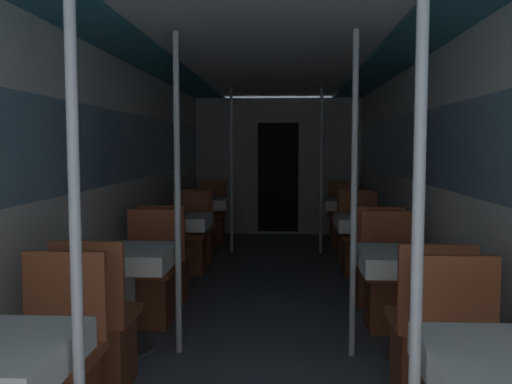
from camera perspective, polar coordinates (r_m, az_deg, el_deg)
wall_left at (r=5.14m, az=-13.48°, el=1.35°), size 0.05×10.14×2.14m
wall_right at (r=5.06m, az=16.59°, el=1.23°), size 0.05×10.14×2.14m
ceiling_panel at (r=4.98m, az=1.47°, el=13.73°), size 2.65×10.14×0.07m
bulkhead_far at (r=9.02m, az=2.22°, el=2.54°), size 2.60×0.09×2.14m
support_pole_left_0 at (r=2.07m, az=-17.60°, el=-4.70°), size 0.04×0.04×2.14m
dining_table_left_1 at (r=3.98m, az=-12.79°, el=-7.07°), size 0.62×0.62×0.71m
chair_left_near_1 at (r=3.50m, az=-15.48°, el=-14.12°), size 0.41×0.41×0.89m
chair_left_far_1 at (r=4.61m, az=-10.65°, el=-9.45°), size 0.41×0.41×0.89m
support_pole_left_1 at (r=3.83m, az=-7.86°, el=-0.32°), size 0.04×0.04×2.14m
dining_table_left_2 at (r=5.73m, az=-7.76°, el=-3.40°), size 0.62×0.62×0.71m
chair_left_near_2 at (r=5.21m, az=-8.98°, el=-7.79°), size 0.41×0.41×0.89m
chair_left_far_2 at (r=6.37m, az=-6.70°, el=-5.48°), size 0.41×0.41×0.89m
dining_table_left_3 at (r=7.52m, az=-5.12°, el=-1.46°), size 0.62×0.62×0.71m
chair_left_near_3 at (r=6.98m, az=-5.82°, el=-4.58°), size 0.41×0.41×0.89m
chair_left_far_3 at (r=8.15m, az=-4.50°, el=-3.23°), size 0.41×0.41×0.89m
support_pole_left_3 at (r=7.45m, az=-2.48°, el=2.13°), size 0.04×0.04×2.14m
support_pole_right_0 at (r=1.99m, az=15.86°, el=-5.05°), size 0.04×0.04×2.14m
dining_table_right_1 at (r=3.91m, az=14.84°, el=-7.32°), size 0.62×0.62×0.71m
chair_right_near_1 at (r=3.42m, az=16.82°, el=-14.60°), size 0.41×0.41×0.89m
chair_right_far_1 at (r=4.55m, az=13.21°, el=-9.68°), size 0.41×0.41×0.89m
support_pole_right_1 at (r=3.78m, az=9.77°, el=-0.40°), size 0.04×0.04×2.14m
dining_table_right_2 at (r=5.68m, az=11.11°, el=-3.52°), size 0.62×0.62×0.71m
chair_right_near_2 at (r=5.15m, az=11.98°, el=-7.97°), size 0.41×0.41×0.89m
chair_right_far_2 at (r=6.32m, az=10.31°, el=-5.60°), size 0.41×0.41×0.89m
dining_table_right_3 at (r=7.49m, az=9.18°, el=-1.53°), size 0.62×0.62×0.71m
chair_right_near_3 at (r=6.94m, az=9.66°, el=-4.68°), size 0.41×0.41×0.89m
chair_right_far_3 at (r=8.12m, az=8.71°, el=-3.31°), size 0.41×0.41×0.89m
support_pole_right_3 at (r=7.42m, az=6.53°, el=2.09°), size 0.04×0.04×2.14m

